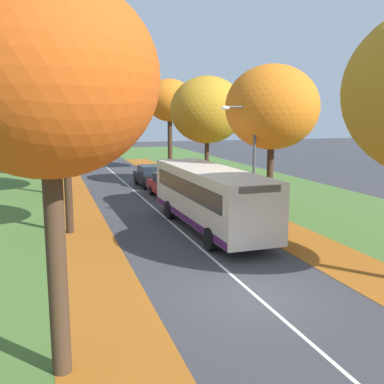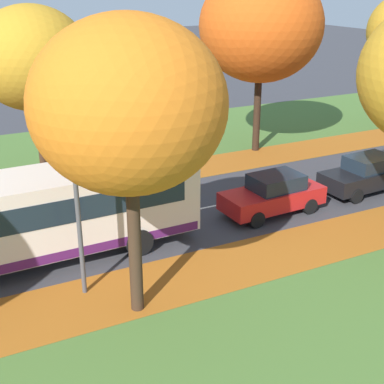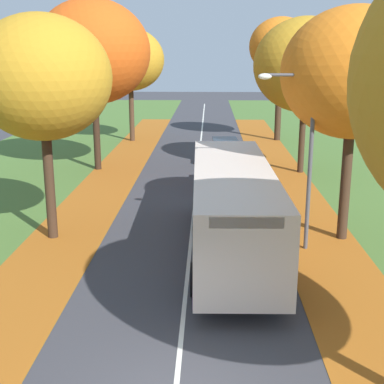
% 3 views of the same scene
% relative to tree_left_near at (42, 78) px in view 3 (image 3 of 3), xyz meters
% --- Properties ---
extents(grass_verge_left, '(12.00, 90.00, 0.01)m').
position_rel_tree_left_near_xyz_m(grass_verge_left, '(-4.12, 10.44, -5.74)').
color(grass_verge_left, '#476B2D').
rests_on(grass_verge_left, ground).
extents(leaf_litter_left, '(2.80, 60.00, 0.00)m').
position_rel_tree_left_near_xyz_m(leaf_litter_left, '(0.48, 4.44, -5.73)').
color(leaf_litter_left, '#9E5619').
rests_on(leaf_litter_left, grass_verge_left).
extents(grass_verge_right, '(12.00, 90.00, 0.01)m').
position_rel_tree_left_near_xyz_m(grass_verge_right, '(14.28, 10.44, -5.74)').
color(grass_verge_right, '#476B2D').
rests_on(grass_verge_right, ground).
extents(leaf_litter_right, '(2.80, 60.00, 0.00)m').
position_rel_tree_left_near_xyz_m(leaf_litter_right, '(9.68, 4.44, -5.73)').
color(leaf_litter_right, '#9E5619').
rests_on(leaf_litter_right, grass_verge_right).
extents(road_centre_line, '(0.12, 80.00, 0.01)m').
position_rel_tree_left_near_xyz_m(road_centre_line, '(5.08, 10.44, -5.74)').
color(road_centre_line, silver).
rests_on(road_centre_line, ground).
extents(tree_left_near, '(4.77, 4.77, 7.91)m').
position_rel_tree_left_near_xyz_m(tree_left_near, '(0.00, 0.00, 0.00)').
color(tree_left_near, '#382619').
rests_on(tree_left_near, ground).
extents(tree_left_mid, '(6.31, 6.31, 9.41)m').
position_rel_tree_left_near_xyz_m(tree_left_mid, '(-0.69, 11.58, 0.82)').
color(tree_left_mid, black).
rests_on(tree_left_mid, ground).
extents(tree_left_far, '(5.00, 5.00, 8.23)m').
position_rel_tree_left_near_xyz_m(tree_left_far, '(-0.11, 21.60, 0.22)').
color(tree_left_far, '#422D1E').
rests_on(tree_left_far, ground).
extents(tree_right_near, '(4.96, 4.96, 8.15)m').
position_rel_tree_left_near_xyz_m(tree_right_near, '(10.59, 0.24, 0.16)').
color(tree_right_near, '#382619').
rests_on(tree_right_near, ground).
extents(tree_right_mid, '(5.62, 5.62, 8.42)m').
position_rel_tree_left_near_xyz_m(tree_right_mid, '(10.86, 11.16, 0.14)').
color(tree_right_mid, '#382619').
rests_on(tree_right_mid, ground).
extents(tree_right_far, '(4.64, 4.64, 9.02)m').
position_rel_tree_left_near_xyz_m(tree_right_far, '(10.90, 22.27, 1.14)').
color(tree_right_far, '#382619').
rests_on(tree_right_far, ground).
extents(streetlamp_right, '(1.89, 0.28, 6.00)m').
position_rel_tree_left_near_xyz_m(streetlamp_right, '(8.75, -0.88, -2.00)').
color(streetlamp_right, '#47474C').
rests_on(streetlamp_right, ground).
extents(bus, '(2.82, 10.45, 2.98)m').
position_rel_tree_left_near_xyz_m(bus, '(6.49, -1.44, -4.04)').
color(bus, beige).
rests_on(bus, ground).
extents(car_red_lead, '(1.93, 4.27, 1.62)m').
position_rel_tree_left_near_xyz_m(car_red_lead, '(6.76, 7.55, -4.93)').
color(car_red_lead, '#B21919').
rests_on(car_red_lead, ground).
extents(car_black_following, '(1.93, 4.27, 1.62)m').
position_rel_tree_left_near_xyz_m(car_black_following, '(6.66, 12.57, -4.93)').
color(car_black_following, black).
rests_on(car_black_following, ground).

